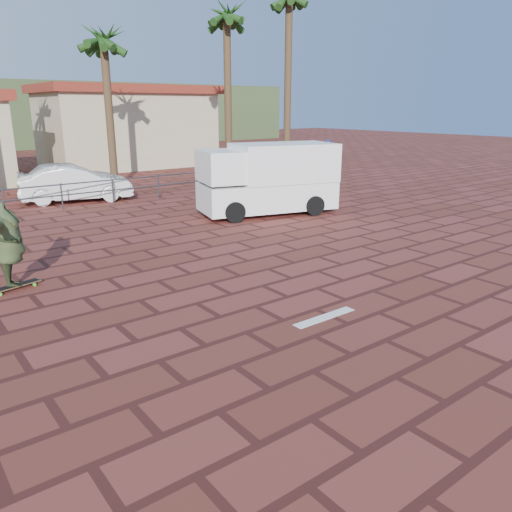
{
  "coord_description": "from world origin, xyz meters",
  "views": [
    {
      "loc": [
        -5.5,
        -7.2,
        3.76
      ],
      "look_at": [
        0.48,
        0.61,
        0.8
      ],
      "focal_mm": 35.0,
      "sensor_mm": 36.0,
      "label": 1
    }
  ],
  "objects_px": {
    "skateboarder": "(9,245)",
    "car_white": "(76,184)",
    "longboard": "(15,286)",
    "car_silver": "(67,176)",
    "campervan": "(269,178)"
  },
  "relations": [
    {
      "from": "skateboarder",
      "to": "car_silver",
      "type": "height_order",
      "value": "skateboarder"
    },
    {
      "from": "longboard",
      "to": "car_white",
      "type": "bearing_deg",
      "value": 50.05
    },
    {
      "from": "skateboarder",
      "to": "car_white",
      "type": "relative_size",
      "value": 0.51
    },
    {
      "from": "campervan",
      "to": "car_silver",
      "type": "height_order",
      "value": "campervan"
    },
    {
      "from": "car_silver",
      "to": "car_white",
      "type": "distance_m",
      "value": 2.67
    },
    {
      "from": "longboard",
      "to": "car_silver",
      "type": "height_order",
      "value": "car_silver"
    },
    {
      "from": "car_silver",
      "to": "longboard",
      "type": "bearing_deg",
      "value": 163.72
    },
    {
      "from": "campervan",
      "to": "car_silver",
      "type": "distance_m",
      "value": 10.22
    },
    {
      "from": "car_silver",
      "to": "car_white",
      "type": "xyz_separation_m",
      "value": [
        -0.46,
        -2.63,
        0.01
      ]
    },
    {
      "from": "longboard",
      "to": "car_white",
      "type": "relative_size",
      "value": 0.25
    },
    {
      "from": "skateboarder",
      "to": "car_white",
      "type": "distance_m",
      "value": 10.54
    },
    {
      "from": "longboard",
      "to": "campervan",
      "type": "distance_m",
      "value": 9.76
    },
    {
      "from": "campervan",
      "to": "car_silver",
      "type": "relative_size",
      "value": 1.24
    },
    {
      "from": "car_silver",
      "to": "car_white",
      "type": "height_order",
      "value": "car_white"
    },
    {
      "from": "longboard",
      "to": "skateboarder",
      "type": "relative_size",
      "value": 0.5
    }
  ]
}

